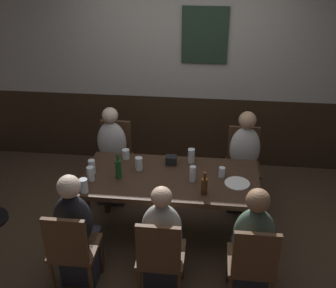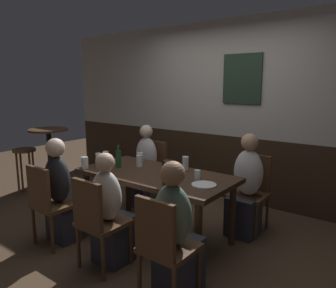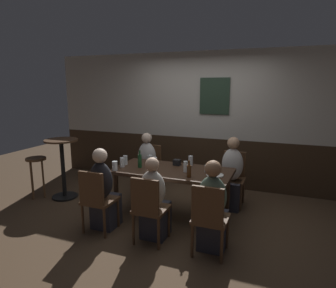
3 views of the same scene
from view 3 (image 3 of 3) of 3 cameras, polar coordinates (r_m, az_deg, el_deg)
name	(u,v)px [view 3 (image 3 of 3)]	position (r m, az deg, el deg)	size (l,w,h in m)	color
ground_plane	(172,216)	(4.60, 0.86, -13.89)	(12.00, 12.00, 0.00)	#4C3826
wall_back	(202,120)	(5.77, 6.69, 4.71)	(6.40, 0.13, 2.60)	#332316
dining_table	(173,175)	(4.36, 0.89, -6.05)	(1.73, 0.84, 0.74)	#382316
chair_right_near	(209,216)	(3.46, 8.06, -13.76)	(0.40, 0.40, 0.88)	#513521
chair_left_near	(97,198)	(4.05, -13.74, -10.16)	(0.40, 0.40, 0.88)	#513521
chair_mid_near	(149,206)	(3.69, -3.78, -12.03)	(0.40, 0.40, 0.88)	#513521
chair_left_far	(150,166)	(5.43, -3.57, -4.34)	(0.40, 0.40, 0.88)	#513521
chair_right_far	(233,175)	(5.00, 12.55, -5.95)	(0.40, 0.40, 0.88)	#513521
person_right_near	(212,212)	(3.62, 8.67, -13.04)	(0.34, 0.37, 1.12)	#2D2D38
person_left_near	(104,195)	(4.18, -12.44, -9.61)	(0.34, 0.37, 1.14)	#2D2D38
person_mid_near	(154,205)	(3.85, -2.71, -11.72)	(0.34, 0.37, 1.09)	#2D2D38
person_left_far	(146,169)	(5.29, -4.31, -4.97)	(0.34, 0.37, 1.14)	#2D2D38
person_right_far	(231,178)	(4.85, 12.25, -6.56)	(0.34, 0.37, 1.16)	#2D2D38
beer_glass_tall	(191,161)	(4.54, 4.42, -3.40)	(0.07, 0.07, 0.15)	silver
tumbler_water	(122,163)	(4.51, -8.90, -3.61)	(0.07, 0.07, 0.15)	silver
pint_glass_stout	(207,169)	(4.24, 7.52, -4.87)	(0.06, 0.06, 0.10)	silver
pint_glass_amber	(150,159)	(4.79, -3.52, -2.88)	(0.08, 0.08, 0.10)	silver
beer_glass_half	(186,167)	(4.20, 3.45, -4.58)	(0.06, 0.06, 0.16)	silver
tumbler_short	(125,161)	(4.63, -8.33, -3.26)	(0.07, 0.07, 0.14)	silver
pint_glass_pale	(115,166)	(4.35, -10.33, -4.28)	(0.08, 0.08, 0.14)	silver
highball_clear	(155,162)	(4.54, -2.60, -3.50)	(0.07, 0.07, 0.13)	silver
beer_bottle_green	(140,161)	(4.44, -5.53, -3.25)	(0.06, 0.06, 0.26)	#194723
beer_bottle_brown	(189,171)	(3.97, 4.12, -5.22)	(0.06, 0.06, 0.23)	#42230F
plate_white_large	(215,175)	(4.11, 9.13, -5.99)	(0.24, 0.24, 0.01)	white
condiment_caddy	(177,162)	(4.56, 1.75, -3.61)	(0.11, 0.09, 0.09)	black
side_bar_table	(63,164)	(5.44, -19.84, -3.65)	(0.56, 0.56, 1.05)	black
bar_stool	(36,166)	(5.65, -24.25, -3.98)	(0.34, 0.34, 0.72)	brown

